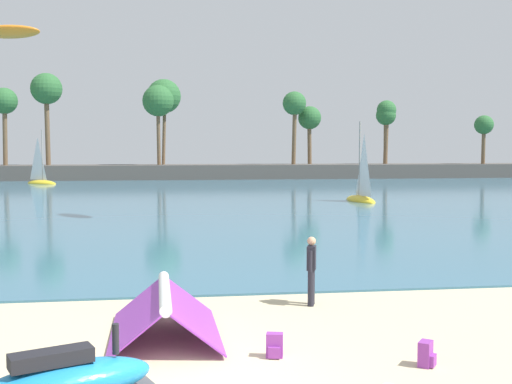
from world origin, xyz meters
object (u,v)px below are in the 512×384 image
object	(u,v)px
backpack_near_kite	(426,354)
kite_aloft_low_near_shore	(9,32)
sailboat_mid_bay	(41,179)
folded_kite	(165,305)
person_at_waterline	(311,268)
sailboat_near_shore	(361,194)
backpack_by_trailer	(275,346)

from	to	relation	value
backpack_near_kite	kite_aloft_low_near_shore	world-z (taller)	kite_aloft_low_near_shore
sailboat_mid_bay	kite_aloft_low_near_shore	xyz separation A→B (m)	(3.56, -26.84, 10.47)
folded_kite	sailboat_mid_bay	size ratio (longest dim) A/B	0.54
backpack_near_kite	folded_kite	bearing A→B (deg)	152.52
folded_kite	kite_aloft_low_near_shore	bearing A→B (deg)	108.55
sailboat_mid_bay	folded_kite	bearing A→B (deg)	-76.59
folded_kite	backpack_near_kite	world-z (taller)	folded_kite
person_at_waterline	kite_aloft_low_near_shore	xyz separation A→B (m)	(-13.28, 27.08, 10.19)
person_at_waterline	backpack_near_kite	size ratio (longest dim) A/B	3.78
folded_kite	sailboat_near_shore	distance (m)	33.05
kite_aloft_low_near_shore	backpack_by_trailer	bearing A→B (deg)	128.00
backpack_near_kite	backpack_by_trailer	size ratio (longest dim) A/B	1.00
backpack_by_trailer	kite_aloft_low_near_shore	world-z (taller)	kite_aloft_low_near_shore
sailboat_near_shore	sailboat_mid_bay	distance (m)	37.25
backpack_near_kite	sailboat_mid_bay	xyz separation A→B (m)	(-17.88, 58.39, 0.40)
folded_kite	kite_aloft_low_near_shore	xyz separation A→B (m)	(-9.80, 29.20, 10.44)
sailboat_near_shore	kite_aloft_low_near_shore	world-z (taller)	kite_aloft_low_near_shore
sailboat_near_shore	sailboat_mid_bay	bearing A→B (deg)	136.05
backpack_near_kite	sailboat_near_shore	size ratio (longest dim) A/B	0.07
person_at_waterline	sailboat_mid_bay	xyz separation A→B (m)	(-16.85, 53.92, -0.28)
person_at_waterline	kite_aloft_low_near_shore	size ratio (longest dim) A/B	0.40
folded_kite	kite_aloft_low_near_shore	world-z (taller)	kite_aloft_low_near_shore
sailboat_near_shore	backpack_by_trailer	bearing A→B (deg)	-109.89
folded_kite	backpack_near_kite	xyz separation A→B (m)	(4.51, -2.35, -0.43)
backpack_near_kite	backpack_by_trailer	world-z (taller)	same
folded_kite	sailboat_mid_bay	world-z (taller)	sailboat_mid_bay
backpack_near_kite	kite_aloft_low_near_shore	xyz separation A→B (m)	(-14.31, 31.54, 10.87)
sailboat_near_shore	person_at_waterline	bearing A→B (deg)	-109.55
person_at_waterline	backpack_by_trailer	world-z (taller)	person_at_waterline
backpack_by_trailer	kite_aloft_low_near_shore	size ratio (longest dim) A/B	0.11
person_at_waterline	backpack_near_kite	xyz separation A→B (m)	(1.03, -4.47, -0.69)
backpack_by_trailer	sailboat_near_shore	bearing A→B (deg)	70.11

